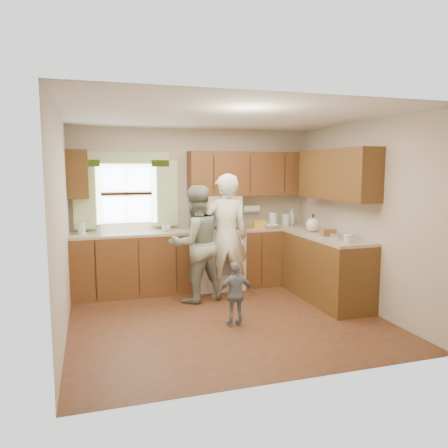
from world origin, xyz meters
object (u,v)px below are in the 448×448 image
object	(u,v)px
child	(236,294)
woman_left	(226,237)
stove	(217,258)
woman_right	(196,244)

from	to	relation	value
child	woman_left	bearing A→B (deg)	-100.89
woman_left	child	xyz separation A→B (m)	(-0.23, -1.13, -0.52)
child	stove	bearing A→B (deg)	-98.19
woman_left	woman_right	distance (m)	0.46
woman_left	woman_right	size ratio (longest dim) A/B	1.10
stove	child	world-z (taller)	stove
woman_left	child	distance (m)	1.26
woman_left	woman_right	world-z (taller)	woman_left
stove	child	bearing A→B (deg)	-98.73
woman_right	stove	bearing A→B (deg)	-142.90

